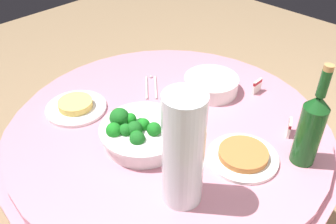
% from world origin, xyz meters
% --- Properties ---
extents(buffet_table, '(1.16, 1.16, 0.74)m').
position_xyz_m(buffet_table, '(0.00, 0.00, 0.38)').
color(buffet_table, maroon).
rests_on(buffet_table, ground_plane).
extents(broccoli_bowl, '(0.28, 0.28, 0.11)m').
position_xyz_m(broccoli_bowl, '(0.13, 0.01, 0.78)').
color(broccoli_bowl, white).
rests_on(broccoli_bowl, buffet_table).
extents(plate_stack, '(0.21, 0.21, 0.06)m').
position_xyz_m(plate_stack, '(-0.26, -0.02, 0.77)').
color(plate_stack, white).
rests_on(plate_stack, buffet_table).
extents(wine_bottle, '(0.07, 0.07, 0.34)m').
position_xyz_m(wine_bottle, '(-0.16, 0.42, 0.87)').
color(wine_bottle, '#14491A').
rests_on(wine_bottle, buffet_table).
extents(decorative_fruit_vase, '(0.11, 0.11, 0.34)m').
position_xyz_m(decorative_fruit_vase, '(0.20, 0.25, 0.89)').
color(decorative_fruit_vase, silver).
rests_on(decorative_fruit_vase, buffet_table).
extents(serving_tongs, '(0.14, 0.15, 0.01)m').
position_xyz_m(serving_tongs, '(-0.12, -0.21, 0.74)').
color(serving_tongs, silver).
rests_on(serving_tongs, buffet_table).
extents(food_plate_noodles, '(0.22, 0.22, 0.04)m').
position_xyz_m(food_plate_noodles, '(0.18, -0.30, 0.75)').
color(food_plate_noodles, white).
rests_on(food_plate_noodles, buffet_table).
extents(food_plate_peanuts, '(0.22, 0.22, 0.03)m').
position_xyz_m(food_plate_peanuts, '(-0.04, 0.29, 0.75)').
color(food_plate_peanuts, white).
rests_on(food_plate_peanuts, buffet_table).
extents(label_placard_front, '(0.05, 0.01, 0.05)m').
position_xyz_m(label_placard_front, '(-0.38, 0.11, 0.77)').
color(label_placard_front, white).
rests_on(label_placard_front, buffet_table).
extents(label_placard_mid, '(0.05, 0.03, 0.05)m').
position_xyz_m(label_placard_mid, '(-0.24, 0.33, 0.77)').
color(label_placard_mid, white).
rests_on(label_placard_mid, buffet_table).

